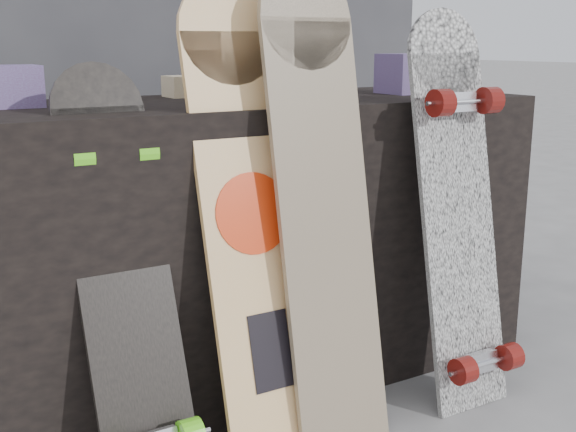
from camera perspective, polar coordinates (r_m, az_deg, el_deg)
vendor_table at (r=2.08m, az=-3.02°, el=-1.87°), size 1.60×0.60×0.80m
booth at (r=2.79m, az=-11.66°, el=16.33°), size 2.40×0.22×2.20m
merch_box_purple at (r=1.88m, az=-21.74°, el=9.47°), size 0.18×0.12×0.10m
merch_box_small at (r=2.29m, az=9.30°, el=11.04°), size 0.14×0.14×0.12m
merch_box_flat at (r=2.16m, az=-6.73°, el=10.18°), size 0.22×0.10×0.06m
longboard_geisha at (r=1.68m, az=-2.96°, el=0.75°), size 0.25×0.30×1.10m
longboard_celtic at (r=1.71m, az=2.74°, el=1.69°), size 0.25×0.24×1.13m
longboard_cascadia at (r=1.94m, az=13.44°, el=0.81°), size 0.24×0.28×1.04m
skateboard_dark at (r=1.62m, az=-12.75°, el=-4.13°), size 0.21×0.39×0.91m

